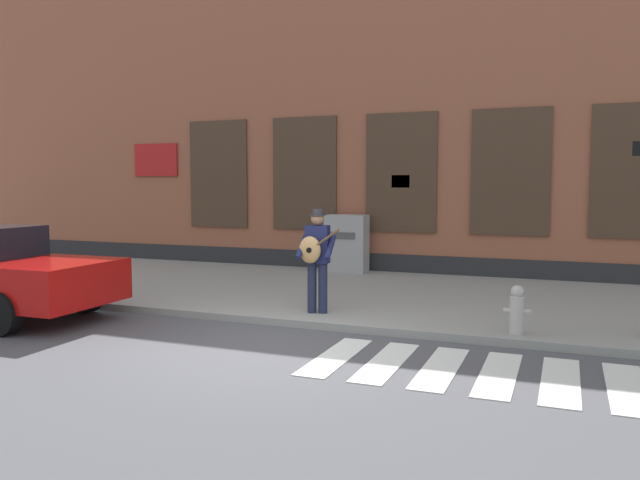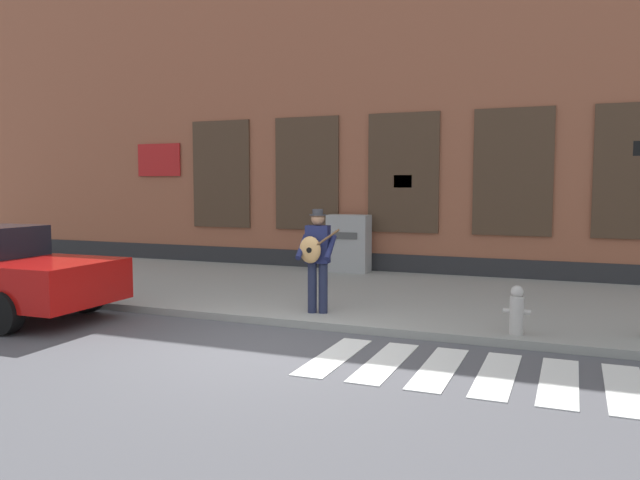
{
  "view_description": "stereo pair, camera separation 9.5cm",
  "coord_description": "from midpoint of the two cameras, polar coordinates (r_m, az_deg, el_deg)",
  "views": [
    {
      "loc": [
        3.72,
        -7.52,
        2.24
      ],
      "look_at": [
        0.13,
        1.53,
        1.37
      ],
      "focal_mm": 35.0,
      "sensor_mm": 36.0,
      "label": 1
    },
    {
      "loc": [
        3.81,
        -7.49,
        2.24
      ],
      "look_at": [
        0.13,
        1.53,
        1.37
      ],
      "focal_mm": 35.0,
      "sensor_mm": 36.0,
      "label": 2
    }
  ],
  "objects": [
    {
      "name": "ground_plane",
      "position": [
        8.69,
        -4.89,
        -9.83
      ],
      "size": [
        160.0,
        160.0,
        0.0
      ],
      "primitive_type": "plane",
      "color": "#4C4C51"
    },
    {
      "name": "busker",
      "position": [
        10.19,
        -0.6,
        -1.35
      ],
      "size": [
        0.74,
        0.58,
        1.71
      ],
      "color": "#1E233D",
      "rests_on": "sidewalk"
    },
    {
      "name": "fire_hydrant",
      "position": [
        9.28,
        17.28,
        -6.13
      ],
      "size": [
        0.38,
        0.2,
        0.7
      ],
      "color": "#B2ADA8",
      "rests_on": "sidewalk"
    },
    {
      "name": "utility_box",
      "position": [
        15.09,
        2.27,
        -0.31
      ],
      "size": [
        1.0,
        0.53,
        1.39
      ],
      "color": "#9E9E9E",
      "rests_on": "sidewalk"
    },
    {
      "name": "building_backdrop",
      "position": [
        17.18,
        9.03,
        12.39
      ],
      "size": [
        28.0,
        4.06,
        8.89
      ],
      "color": "#99563D",
      "rests_on": "ground"
    },
    {
      "name": "sidewalk",
      "position": [
        12.46,
        3.74,
        -4.97
      ],
      "size": [
        28.0,
        5.89,
        0.12
      ],
      "color": "gray",
      "rests_on": "ground"
    },
    {
      "name": "crosswalk",
      "position": [
        7.77,
        18.23,
        -11.84
      ],
      "size": [
        5.2,
        1.9,
        0.01
      ],
      "color": "silver",
      "rests_on": "ground"
    }
  ]
}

